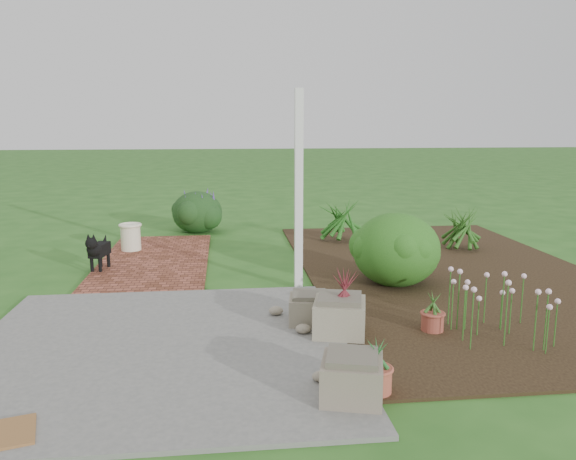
{
  "coord_description": "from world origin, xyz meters",
  "views": [
    {
      "loc": [
        -0.62,
        -6.8,
        2.08
      ],
      "look_at": [
        0.2,
        0.4,
        0.7
      ],
      "focal_mm": 35.0,
      "sensor_mm": 36.0,
      "label": 1
    }
  ],
  "objects": [
    {
      "name": "ground",
      "position": [
        0.0,
        0.0,
        0.0
      ],
      "size": [
        80.0,
        80.0,
        0.0
      ],
      "primitive_type": "plane",
      "color": "#27591C",
      "rests_on": "ground"
    },
    {
      "name": "concrete_patio",
      "position": [
        -1.25,
        -1.75,
        0.02
      ],
      "size": [
        3.5,
        3.5,
        0.04
      ],
      "primitive_type": "cube",
      "color": "#626260",
      "rests_on": "ground"
    },
    {
      "name": "brick_path",
      "position": [
        -1.7,
        1.75,
        0.02
      ],
      "size": [
        1.6,
        3.5,
        0.04
      ],
      "primitive_type": "cube",
      "color": "brown",
      "rests_on": "ground"
    },
    {
      "name": "garden_bed",
      "position": [
        2.5,
        0.5,
        0.01
      ],
      "size": [
        4.0,
        7.0,
        0.03
      ],
      "primitive_type": "cube",
      "color": "black",
      "rests_on": "ground"
    },
    {
      "name": "veranda_post",
      "position": [
        0.3,
        0.1,
        1.25
      ],
      "size": [
        0.1,
        0.1,
        2.5
      ],
      "primitive_type": "cube",
      "color": "white",
      "rests_on": "ground"
    },
    {
      "name": "stone_trough_near",
      "position": [
        0.3,
        -2.95,
        0.19
      ],
      "size": [
        0.56,
        0.56,
        0.3
      ],
      "primitive_type": "cube",
      "rotation": [
        0.0,
        0.0,
        -0.27
      ],
      "color": "#736C55",
      "rests_on": "concrete_patio"
    },
    {
      "name": "stone_trough_mid",
      "position": [
        0.23,
        -1.28,
        0.18
      ],
      "size": [
        0.46,
        0.46,
        0.27
      ],
      "primitive_type": "cube",
      "rotation": [
        0.0,
        0.0,
        -0.15
      ],
      "color": "gray",
      "rests_on": "concrete_patio"
    },
    {
      "name": "stone_trough_far",
      "position": [
        0.48,
        -1.63,
        0.21
      ],
      "size": [
        0.6,
        0.6,
        0.33
      ],
      "primitive_type": "cube",
      "rotation": [
        0.0,
        0.0,
        -0.25
      ],
      "color": "#79725D",
      "rests_on": "concrete_patio"
    },
    {
      "name": "black_dog",
      "position": [
        -2.41,
        1.14,
        0.34
      ],
      "size": [
        0.26,
        0.58,
        0.51
      ],
      "rotation": [
        0.0,
        0.0,
        -0.22
      ],
      "color": "black",
      "rests_on": "brick_path"
    },
    {
      "name": "cream_ceramic_urn",
      "position": [
        -2.16,
        2.39,
        0.25
      ],
      "size": [
        0.4,
        0.4,
        0.42
      ],
      "primitive_type": "cylinder",
      "rotation": [
        0.0,
        0.0,
        -0.33
      ],
      "color": "#EDE5C3",
      "rests_on": "brick_path"
    },
    {
      "name": "evergreen_shrub",
      "position": [
        1.56,
        0.05,
        0.51
      ],
      "size": [
        1.37,
        1.37,
        0.96
      ],
      "primitive_type": "ellipsoid",
      "rotation": [
        0.0,
        0.0,
        -0.25
      ],
      "color": "#0F4110",
      "rests_on": "garden_bed"
    },
    {
      "name": "agapanthus_clump_back",
      "position": [
        3.25,
        1.91,
        0.44
      ],
      "size": [
        1.21,
        1.21,
        0.83
      ],
      "primitive_type": null,
      "rotation": [
        0.0,
        0.0,
        0.41
      ],
      "color": "#134215",
      "rests_on": "garden_bed"
    },
    {
      "name": "agapanthus_clump_front",
      "position": [
        1.41,
        2.76,
        0.48
      ],
      "size": [
        1.21,
        1.21,
        0.91
      ],
      "primitive_type": null,
      "rotation": [
        0.0,
        0.0,
        -0.21
      ],
      "color": "#0C410D",
      "rests_on": "garden_bed"
    },
    {
      "name": "pink_flower_patch",
      "position": [
        2.03,
        -1.91,
        0.34
      ],
      "size": [
        1.24,
        1.24,
        0.62
      ],
      "primitive_type": null,
      "rotation": [
        0.0,
        0.0,
        -0.33
      ],
      "color": "#113D0F",
      "rests_on": "garden_bed"
    },
    {
      "name": "terracotta_pot_bronze",
      "position": [
        0.52,
        -1.65,
        0.17
      ],
      "size": [
        0.44,
        0.44,
        0.27
      ],
      "primitive_type": "cylinder",
      "rotation": [
        0.0,
        0.0,
        0.41
      ],
      "color": "#A44D37",
      "rests_on": "garden_bed"
    },
    {
      "name": "terracotta_pot_small_left",
      "position": [
        1.43,
        -1.63,
        0.12
      ],
      "size": [
        0.3,
        0.3,
        0.19
      ],
      "primitive_type": "cylinder",
      "rotation": [
        0.0,
        0.0,
        -0.43
      ],
      "color": "brown",
      "rests_on": "garden_bed"
    },
    {
      "name": "terracotta_pot_small_right",
      "position": [
        0.52,
        -2.85,
        0.13
      ],
      "size": [
        0.31,
        0.31,
        0.2
      ],
      "primitive_type": "cylinder",
      "rotation": [
        0.0,
        0.0,
        0.38
      ],
      "color": "#A64B38",
      "rests_on": "garden_bed"
    },
    {
      "name": "purple_flowering_bush",
      "position": [
        -1.16,
        4.05,
        0.41
      ],
      "size": [
        1.24,
        1.24,
        0.82
      ],
      "primitive_type": "ellipsoid",
      "rotation": [
        0.0,
        0.0,
        0.36
      ],
      "color": "black",
      "rests_on": "ground"
    }
  ]
}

